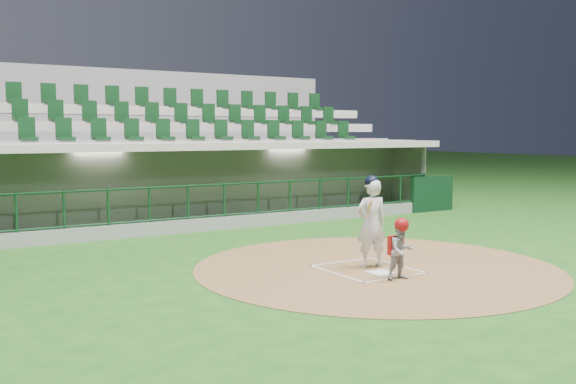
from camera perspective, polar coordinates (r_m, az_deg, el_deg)
name	(u,v)px	position (r m, az deg, el deg)	size (l,w,h in m)	color
ground	(358,267)	(12.88, 6.21, -6.68)	(120.00, 120.00, 0.00)	#1D4E16
dirt_circle	(376,267)	(12.91, 7.82, -6.64)	(7.20, 7.20, 0.01)	brown
home_plate	(381,273)	(12.35, 8.23, -7.12)	(0.43, 0.43, 0.02)	white
batter_box_chalk	(367,269)	(12.65, 7.05, -6.83)	(1.55, 1.80, 0.01)	white
dugout_structure	(199,189)	(19.45, -7.96, 0.23)	(16.40, 3.70, 3.00)	slate
seating_deck	(159,169)	(22.26, -11.35, 1.99)	(17.00, 6.72, 5.15)	gray
batter	(371,222)	(12.72, 7.41, -2.62)	(0.90, 0.92, 1.82)	silver
catcher	(401,249)	(11.80, 10.01, -4.99)	(0.55, 0.45, 1.13)	#99999E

